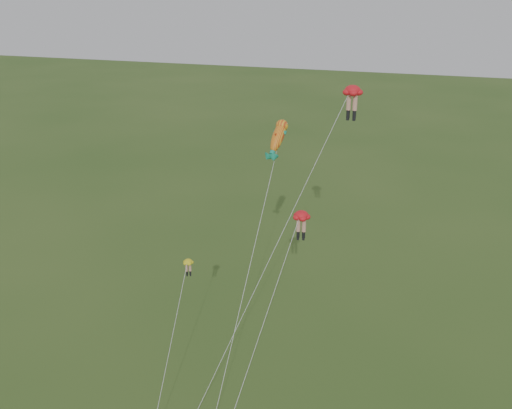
# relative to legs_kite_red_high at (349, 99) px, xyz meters

# --- Properties ---
(legs_kite_red_high) EXTENTS (8.30, 12.69, 20.27)m
(legs_kite_red_high) POSITION_rel_legs_kite_red_high_xyz_m (0.00, 0.00, 0.00)
(legs_kite_red_high) COLOR red
(legs_kite_red_high) RESTS_ON ground
(legs_kite_red_mid) EXTENTS (3.20, 10.89, 12.26)m
(legs_kite_red_mid) POSITION_rel_legs_kite_red_high_xyz_m (-2.39, -3.34, -7.85)
(legs_kite_red_mid) COLOR red
(legs_kite_red_mid) RESTS_ON ground
(legs_kite_yellow) EXTENTS (1.71, 10.09, 8.62)m
(legs_kite_yellow) POSITION_rel_legs_kite_red_high_xyz_m (-9.71, -6.25, -11.75)
(legs_kite_yellow) COLOR gold
(legs_kite_yellow) RESTS_ON ground
(fish_kite) EXTENTS (2.08, 11.99, 17.98)m
(fish_kite) POSITION_rel_legs_kite_red_high_xyz_m (-4.61, -1.02, -2.75)
(fish_kite) COLOR gold
(fish_kite) RESTS_ON ground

